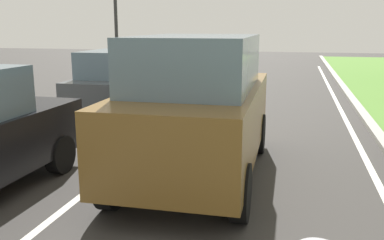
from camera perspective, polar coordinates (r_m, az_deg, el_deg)
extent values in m
plane|color=#383533|center=(11.41, 1.99, 0.25)|extent=(60.00, 60.00, 0.00)
cube|color=silver|center=(11.57, -1.40, 0.44)|extent=(0.12, 32.00, 0.01)
cube|color=silver|center=(11.27, 20.23, -0.67)|extent=(0.12, 32.00, 0.01)
cube|color=#9E9B93|center=(11.32, 22.76, -0.51)|extent=(0.24, 48.00, 0.12)
cube|color=brown|center=(6.86, 0.84, -0.08)|extent=(1.96, 4.53, 1.10)
cube|color=slate|center=(6.57, 0.59, 7.75)|extent=(1.74, 2.72, 0.80)
cylinder|color=black|center=(8.64, -2.73, -1.19)|extent=(0.23, 0.76, 0.76)
cylinder|color=black|center=(8.35, 8.92, -1.81)|extent=(0.23, 0.76, 0.76)
cylinder|color=black|center=(5.87, -10.83, -8.11)|extent=(0.23, 0.76, 0.76)
cylinder|color=black|center=(5.44, 6.54, -9.66)|extent=(0.23, 0.76, 0.76)
cylinder|color=black|center=(7.47, -17.23, -4.43)|extent=(0.23, 0.64, 0.64)
cube|color=#474C51|center=(11.83, -9.61, 3.97)|extent=(1.65, 3.70, 0.80)
cube|color=slate|center=(11.51, -10.24, 7.43)|extent=(1.49, 1.90, 0.68)
cylinder|color=black|center=(13.33, -10.40, 3.16)|extent=(0.22, 0.60, 0.60)
cylinder|color=black|center=(12.79, -4.21, 2.94)|extent=(0.22, 0.60, 0.60)
cylinder|color=black|center=(11.12, -15.67, 1.04)|extent=(0.22, 0.60, 0.60)
cylinder|color=black|center=(10.47, -8.45, 0.68)|extent=(0.22, 0.60, 0.60)
cylinder|color=#2D2D2D|center=(18.38, -10.14, 12.73)|extent=(0.14, 0.14, 5.09)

